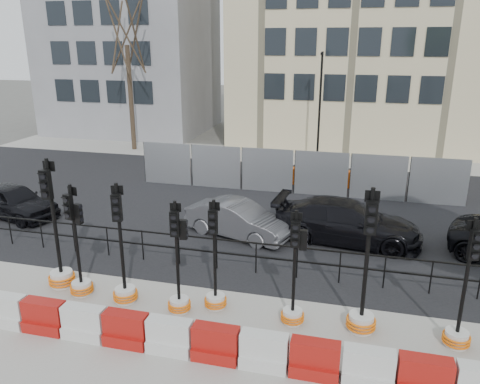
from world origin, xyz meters
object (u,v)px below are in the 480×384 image
(traffic_signal_d, at_px, (179,287))
(car_a, at_px, (13,201))
(traffic_signal_a, at_px, (59,262))
(traffic_signal_h, at_px, (459,321))
(car_c, at_px, (347,222))

(traffic_signal_d, height_order, car_a, traffic_signal_d)
(traffic_signal_a, distance_m, traffic_signal_h, 10.20)
(traffic_signal_a, xyz_separation_m, traffic_signal_h, (10.19, -0.20, -0.12))
(traffic_signal_h, bearing_deg, car_c, 103.10)
(car_a, height_order, car_c, car_c)
(car_c, bearing_deg, traffic_signal_d, 150.07)
(traffic_signal_a, xyz_separation_m, car_a, (-5.01, 4.31, -0.10))
(traffic_signal_d, bearing_deg, traffic_signal_h, -6.87)
(traffic_signal_a, distance_m, car_c, 9.13)
(car_c, bearing_deg, traffic_signal_a, 129.48)
(traffic_signal_a, xyz_separation_m, car_c, (7.57, 5.10, -0.04))
(traffic_signal_a, distance_m, car_a, 6.61)
(traffic_signal_h, bearing_deg, traffic_signal_a, 165.65)
(traffic_signal_a, relative_size, traffic_signal_d, 1.24)
(traffic_signal_h, height_order, car_a, traffic_signal_h)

